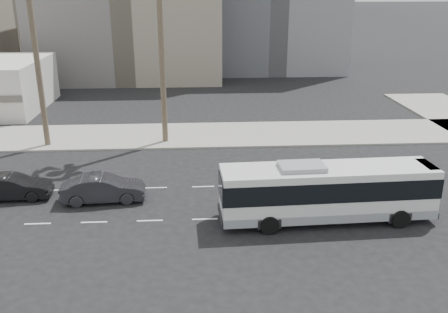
{
  "coord_description": "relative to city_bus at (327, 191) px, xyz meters",
  "views": [
    {
      "loc": [
        -3.37,
        -23.58,
        12.13
      ],
      "look_at": [
        -1.7,
        4.0,
        2.2
      ],
      "focal_mm": 38.45,
      "sensor_mm": 36.0,
      "label": 1
    }
  ],
  "objects": [
    {
      "name": "car_a",
      "position": [
        -12.51,
        3.18,
        -0.93
      ],
      "size": [
        2.04,
        4.98,
        1.61
      ],
      "primitive_type": "imported",
      "rotation": [
        0.0,
        0.0,
        1.64
      ],
      "color": "#222226",
      "rests_on": "ground"
    },
    {
      "name": "ground",
      "position": [
        -3.58,
        0.43,
        -1.73
      ],
      "size": [
        700.0,
        700.0,
        0.0
      ],
      "primitive_type": "plane",
      "color": "black",
      "rests_on": "ground"
    },
    {
      "name": "midrise_beige_west",
      "position": [
        -15.58,
        45.43,
        7.27
      ],
      "size": [
        24.0,
        18.0,
        18.0
      ],
      "primitive_type": "cube",
      "color": "slate",
      "rests_on": "ground"
    },
    {
      "name": "city_bus",
      "position": [
        0.0,
        0.0,
        0.0
      ],
      "size": [
        11.58,
        3.04,
        3.3
      ],
      "rotation": [
        0.0,
        0.0,
        0.04
      ],
      "color": "silver",
      "rests_on": "ground"
    },
    {
      "name": "car_b",
      "position": [
        -18.01,
        3.85,
        -0.99
      ],
      "size": [
        1.77,
        4.6,
        1.49
      ],
      "primitive_type": "imported",
      "rotation": [
        0.0,
        0.0,
        1.61
      ],
      "color": "black",
      "rests_on": "ground"
    },
    {
      "name": "sidewalk_north",
      "position": [
        -3.58,
        15.93,
        -1.66
      ],
      "size": [
        120.0,
        7.0,
        0.15
      ],
      "primitive_type": "cube",
      "color": "gray",
      "rests_on": "ground"
    }
  ]
}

